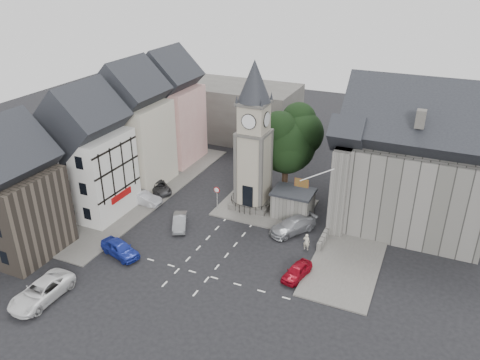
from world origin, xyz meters
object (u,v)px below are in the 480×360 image
at_px(clock_tower, 254,138).
at_px(car_east_red, 297,271).
at_px(stone_shelter, 293,204).
at_px(car_west_blue, 120,248).
at_px(pedestrian, 306,242).

height_order(clock_tower, car_east_red, clock_tower).
relative_size(stone_shelter, car_west_blue, 0.99).
relative_size(clock_tower, pedestrian, 9.41).
bearing_deg(stone_shelter, pedestrian, -59.81).
bearing_deg(pedestrian, stone_shelter, -58.42).
distance_m(clock_tower, car_east_red, 15.43).
xyz_separation_m(stone_shelter, car_east_red, (3.70, -9.97, -0.94)).
bearing_deg(clock_tower, pedestrian, -36.83).
relative_size(stone_shelter, car_east_red, 1.20).
bearing_deg(pedestrian, car_east_red, 97.78).
distance_m(clock_tower, pedestrian, 12.35).
relative_size(stone_shelter, pedestrian, 2.49).
height_order(clock_tower, stone_shelter, clock_tower).
height_order(clock_tower, car_west_blue, clock_tower).
bearing_deg(car_east_red, pedestrian, 109.39).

